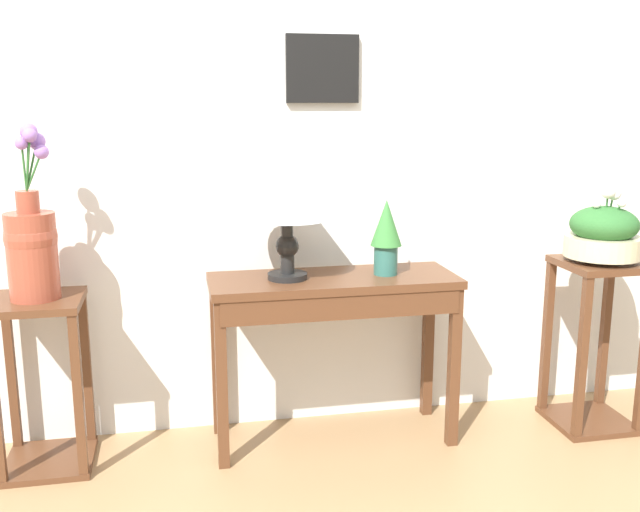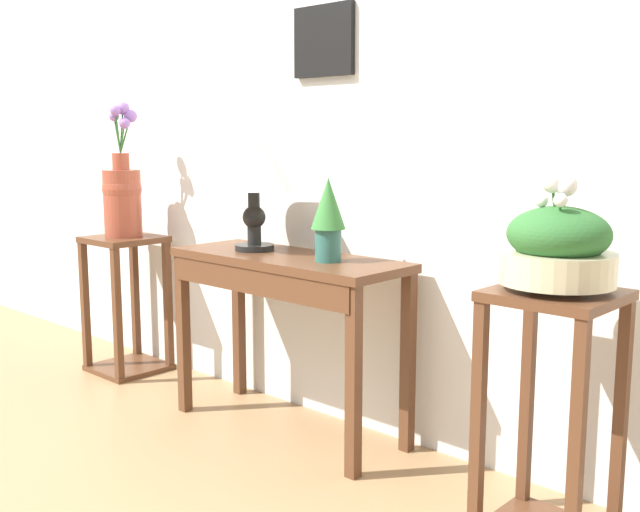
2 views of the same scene
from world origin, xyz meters
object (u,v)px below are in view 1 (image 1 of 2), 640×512
object	(u,v)px
table_lamp	(287,192)
pedestal_stand_left	(44,384)
pedestal_stand_right	(594,344)
planter_bowl_wide_right	(604,233)
flower_vase_tall_left	(32,243)
console_table	(334,305)
potted_plant_on_console	(386,233)

from	to	relation	value
table_lamp	pedestal_stand_left	world-z (taller)	table_lamp
pedestal_stand_right	planter_bowl_wide_right	world-z (taller)	planter_bowl_wide_right
pedestal_stand_right	planter_bowl_wide_right	distance (m)	0.51
table_lamp	pedestal_stand_right	bearing A→B (deg)	-3.76
flower_vase_tall_left	planter_bowl_wide_right	xyz separation A→B (m)	(2.39, -0.10, -0.03)
table_lamp	pedestal_stand_right	distance (m)	1.57
flower_vase_tall_left	pedestal_stand_right	xyz separation A→B (m)	(2.39, -0.09, -0.55)
table_lamp	pedestal_stand_left	distance (m)	1.25
table_lamp	planter_bowl_wide_right	distance (m)	1.41
console_table	flower_vase_tall_left	bearing A→B (deg)	178.77
pedestal_stand_left	planter_bowl_wide_right	xyz separation A→B (m)	(2.39, -0.10, 0.55)
pedestal_stand_left	flower_vase_tall_left	distance (m)	0.58
table_lamp	planter_bowl_wide_right	size ratio (longest dim) A/B	1.48
console_table	flower_vase_tall_left	xyz separation A→B (m)	(-1.19, 0.03, 0.31)
console_table	pedestal_stand_left	xyz separation A→B (m)	(-1.20, 0.03, -0.27)
console_table	potted_plant_on_console	xyz separation A→B (m)	(0.23, 0.02, 0.30)
pedestal_stand_left	pedestal_stand_right	xyz separation A→B (m)	(2.39, -0.09, 0.03)
table_lamp	pedestal_stand_right	size ratio (longest dim) A/B	0.66
potted_plant_on_console	pedestal_stand_right	distance (m)	1.11
potted_plant_on_console	pedestal_stand_right	bearing A→B (deg)	-5.14
pedestal_stand_left	flower_vase_tall_left	bearing A→B (deg)	2.26
potted_plant_on_console	flower_vase_tall_left	size ratio (longest dim) A/B	0.48
table_lamp	flower_vase_tall_left	world-z (taller)	flower_vase_tall_left
potted_plant_on_console	planter_bowl_wide_right	xyz separation A→B (m)	(0.97, -0.09, -0.02)
table_lamp	pedestal_stand_left	size ratio (longest dim) A/B	0.72
console_table	pedestal_stand_right	world-z (taller)	pedestal_stand_right
table_lamp	potted_plant_on_console	size ratio (longest dim) A/B	1.58
potted_plant_on_console	pedestal_stand_left	world-z (taller)	potted_plant_on_console
console_table	pedestal_stand_left	bearing A→B (deg)	178.77
console_table	planter_bowl_wide_right	distance (m)	1.23
planter_bowl_wide_right	potted_plant_on_console	bearing A→B (deg)	174.82
table_lamp	potted_plant_on_console	xyz separation A→B (m)	(0.42, -0.00, -0.19)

